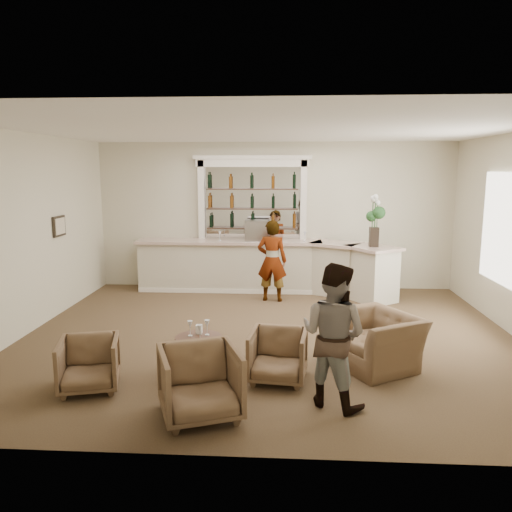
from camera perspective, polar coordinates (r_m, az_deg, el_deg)
The scene contains 19 objects.
ground at distance 8.28m, azimuth 1.46°, elevation -9.13°, with size 8.00×8.00×0.00m, color brown.
room_shell at distance 8.54m, azimuth 2.80°, elevation 7.47°, with size 8.04×7.02×3.32m.
bar_counter at distance 11.03m, azimuth 1.18°, elevation -1.21°, with size 5.72×1.80×1.14m.
back_bar_alcove at distance 11.28m, azimuth -0.43°, elevation 6.50°, with size 2.64×0.25×3.00m.
cocktail_table at distance 6.84m, azimuth -6.52°, elevation -11.15°, with size 0.63×0.63×0.50m, color #502F23.
sommelier at distance 10.25m, azimuth 1.84°, elevation -0.55°, with size 0.61×0.40×1.68m, color gray.
guest at distance 5.82m, azimuth 8.81°, elevation -8.90°, with size 0.81×0.63×1.67m, color gray.
armchair_left at distance 6.62m, azimuth -18.54°, elevation -11.62°, with size 0.70×0.72×0.65m, color brown.
armchair_center at distance 5.66m, azimuth -6.41°, elevation -14.21°, with size 0.84×0.86×0.78m, color brown.
armchair_right at distance 6.54m, azimuth 2.52°, elevation -11.31°, with size 0.71×0.73×0.67m, color brown.
armchair_far at distance 7.17m, azimuth 13.40°, elevation -9.36°, with size 1.13×0.99×0.74m, color brown.
espresso_machine at distance 10.97m, azimuth 0.09°, elevation 2.92°, with size 0.51×0.43×0.45m, color silver.
flower_vase at distance 10.39m, azimuth 13.40°, elevation 4.29°, with size 0.28×0.28×1.05m.
wine_glass_bar_left at distance 11.06m, azimuth -4.16°, elevation 2.31°, with size 0.07×0.07×0.21m, color white, non-canonical shape.
wine_glass_bar_right at distance 10.96m, azimuth 5.60°, elevation 2.22°, with size 0.07×0.07×0.21m, color white, non-canonical shape.
wine_glass_tbl_a at distance 6.77m, azimuth -7.54°, elevation -8.21°, with size 0.07×0.07×0.21m, color white, non-canonical shape.
wine_glass_tbl_b at distance 6.78m, azimuth -5.62°, elevation -8.14°, with size 0.07×0.07×0.21m, color white, non-canonical shape.
wine_glass_tbl_c at distance 6.59m, azimuth -6.43°, elevation -8.69°, with size 0.07×0.07×0.21m, color white, non-canonical shape.
napkin_holder at distance 6.87m, azimuth -6.53°, elevation -8.31°, with size 0.08×0.08×0.12m, color white.
Camera 1 is at (0.27, -7.82, 2.70)m, focal length 35.00 mm.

